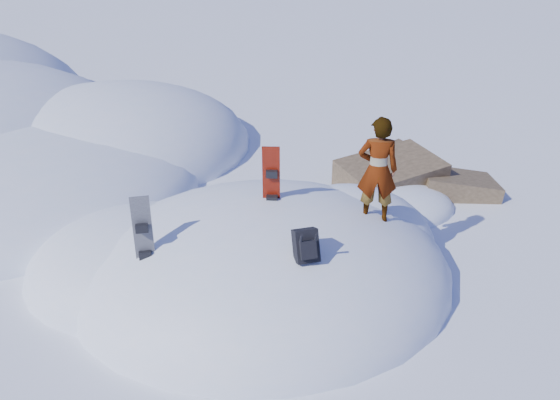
{
  "coord_description": "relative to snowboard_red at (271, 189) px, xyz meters",
  "views": [
    {
      "loc": [
        -1.03,
        -8.46,
        5.81
      ],
      "look_at": [
        0.34,
        0.3,
        1.44
      ],
      "focal_mm": 35.0,
      "sensor_mm": 36.0,
      "label": 1
    }
  ],
  "objects": [
    {
      "name": "ground",
      "position": [
        -0.19,
        -0.3,
        -1.68
      ],
      "size": [
        120.0,
        120.0,
        0.0
      ],
      "primitive_type": "plane",
      "color": "white",
      "rests_on": "ground"
    },
    {
      "name": "snow_mound",
      "position": [
        -0.36,
        -0.07,
        -1.68
      ],
      "size": [
        8.0,
        6.0,
        3.0
      ],
      "color": "white",
      "rests_on": "ground"
    },
    {
      "name": "rock_outcrop",
      "position": [
        3.53,
        2.7,
        -1.66
      ],
      "size": [
        4.68,
        4.41,
        1.68
      ],
      "color": "brown",
      "rests_on": "ground"
    },
    {
      "name": "snowboard_red",
      "position": [
        0.0,
        0.0,
        0.0
      ],
      "size": [
        0.33,
        0.25,
        1.67
      ],
      "rotation": [
        0.0,
        0.0,
        -0.2
      ],
      "color": "red",
      "rests_on": "snow_mound"
    },
    {
      "name": "snowboard_dark",
      "position": [
        -2.2,
        -1.05,
        -0.32
      ],
      "size": [
        0.31,
        0.23,
        1.62
      ],
      "rotation": [
        0.0,
        0.0,
        0.06
      ],
      "color": "black",
      "rests_on": "snow_mound"
    },
    {
      "name": "backpack",
      "position": [
        0.28,
        -1.77,
        -0.17
      ],
      "size": [
        0.41,
        0.5,
        0.61
      ],
      "rotation": [
        0.0,
        0.0,
        0.12
      ],
      "color": "black",
      "rests_on": "snow_mound"
    },
    {
      "name": "gear_pile",
      "position": [
        -2.51,
        -1.84,
        -1.57
      ],
      "size": [
        0.87,
        0.74,
        0.23
      ],
      "rotation": [
        0.0,
        0.0,
        0.64
      ],
      "color": "black",
      "rests_on": "ground"
    },
    {
      "name": "person",
      "position": [
        1.79,
        -0.45,
        0.44
      ],
      "size": [
        0.79,
        0.62,
        1.92
      ],
      "primitive_type": "imported",
      "rotation": [
        0.0,
        0.0,
        2.88
      ],
      "color": "slate",
      "rests_on": "snow_mound"
    }
  ]
}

